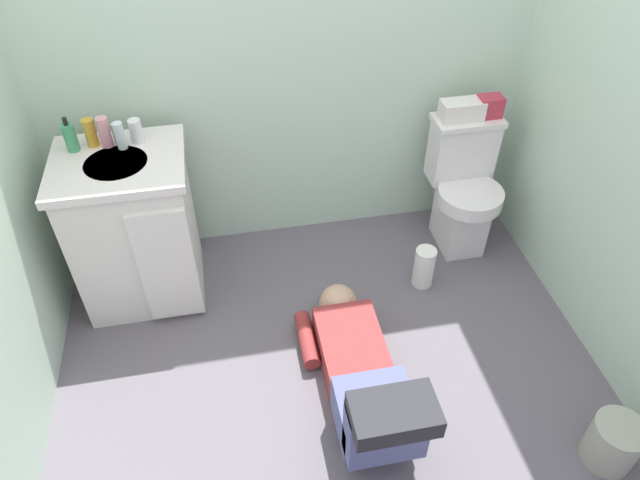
{
  "coord_description": "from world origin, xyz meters",
  "views": [
    {
      "loc": [
        -0.35,
        -1.63,
        2.27
      ],
      "look_at": [
        0.03,
        0.36,
        0.45
      ],
      "focal_mm": 32.36,
      "sensor_mm": 36.0,
      "label": 1
    }
  ],
  "objects_px": {
    "person_plumber": "(363,378)",
    "bottle_pink": "(104,132)",
    "toiletry_bag": "(490,106)",
    "faucet": "(115,134)",
    "paper_towel_roll": "(424,267)",
    "toilet": "(463,188)",
    "trash_can": "(613,442)",
    "vanity_cabinet": "(136,229)",
    "tissue_box": "(462,110)",
    "bottle_white": "(136,131)",
    "bottle_clear": "(120,136)",
    "soap_dispenser": "(70,137)",
    "bottle_amber": "(90,133)"
  },
  "relations": [
    {
      "from": "person_plumber",
      "to": "bottle_pink",
      "type": "bearing_deg",
      "value": 133.69
    },
    {
      "from": "person_plumber",
      "to": "toiletry_bag",
      "type": "bearing_deg",
      "value": 49.46
    },
    {
      "from": "faucet",
      "to": "paper_towel_roll",
      "type": "bearing_deg",
      "value": -15.08
    },
    {
      "from": "toilet",
      "to": "faucet",
      "type": "xyz_separation_m",
      "value": [
        -1.74,
        0.07,
        0.5
      ]
    },
    {
      "from": "toilet",
      "to": "trash_can",
      "type": "xyz_separation_m",
      "value": [
        0.13,
        -1.42,
        -0.25
      ]
    },
    {
      "from": "vanity_cabinet",
      "to": "tissue_box",
      "type": "distance_m",
      "value": 1.75
    },
    {
      "from": "bottle_white",
      "to": "bottle_pink",
      "type": "bearing_deg",
      "value": -177.66
    },
    {
      "from": "bottle_white",
      "to": "toiletry_bag",
      "type": "bearing_deg",
      "value": 0.89
    },
    {
      "from": "toiletry_bag",
      "to": "bottle_pink",
      "type": "height_order",
      "value": "bottle_pink"
    },
    {
      "from": "trash_can",
      "to": "paper_towel_roll",
      "type": "distance_m",
      "value": 1.18
    },
    {
      "from": "tissue_box",
      "to": "bottle_white",
      "type": "height_order",
      "value": "bottle_white"
    },
    {
      "from": "bottle_pink",
      "to": "bottle_white",
      "type": "distance_m",
      "value": 0.14
    },
    {
      "from": "tissue_box",
      "to": "trash_can",
      "type": "distance_m",
      "value": 1.67
    },
    {
      "from": "bottle_white",
      "to": "bottle_clear",
      "type": "bearing_deg",
      "value": -150.36
    },
    {
      "from": "toiletry_bag",
      "to": "bottle_white",
      "type": "bearing_deg",
      "value": -179.11
    },
    {
      "from": "soap_dispenser",
      "to": "bottle_white",
      "type": "height_order",
      "value": "soap_dispenser"
    },
    {
      "from": "bottle_amber",
      "to": "bottle_clear",
      "type": "relative_size",
      "value": 1.03
    },
    {
      "from": "bottle_pink",
      "to": "trash_can",
      "type": "relative_size",
      "value": 0.63
    },
    {
      "from": "person_plumber",
      "to": "bottle_white",
      "type": "xyz_separation_m",
      "value": [
        -0.85,
        1.03,
        0.7
      ]
    },
    {
      "from": "person_plumber",
      "to": "bottle_amber",
      "type": "bearing_deg",
      "value": 135.09
    },
    {
      "from": "bottle_clear",
      "to": "tissue_box",
      "type": "bearing_deg",
      "value": 2.24
    },
    {
      "from": "faucet",
      "to": "bottle_clear",
      "type": "relative_size",
      "value": 0.77
    },
    {
      "from": "person_plumber",
      "to": "toiletry_bag",
      "type": "distance_m",
      "value": 1.53
    },
    {
      "from": "bottle_clear",
      "to": "paper_towel_roll",
      "type": "relative_size",
      "value": 0.54
    },
    {
      "from": "bottle_pink",
      "to": "paper_towel_roll",
      "type": "distance_m",
      "value": 1.72
    },
    {
      "from": "vanity_cabinet",
      "to": "faucet",
      "type": "bearing_deg",
      "value": 91.31
    },
    {
      "from": "bottle_clear",
      "to": "faucet",
      "type": "bearing_deg",
      "value": 121.73
    },
    {
      "from": "paper_towel_roll",
      "to": "soap_dispenser",
      "type": "bearing_deg",
      "value": 167.27
    },
    {
      "from": "bottle_amber",
      "to": "trash_can",
      "type": "bearing_deg",
      "value": -37.08
    },
    {
      "from": "paper_towel_roll",
      "to": "bottle_white",
      "type": "bearing_deg",
      "value": 164.16
    },
    {
      "from": "vanity_cabinet",
      "to": "trash_can",
      "type": "relative_size",
      "value": 3.61
    },
    {
      "from": "person_plumber",
      "to": "paper_towel_roll",
      "type": "relative_size",
      "value": 4.48
    },
    {
      "from": "bottle_pink",
      "to": "bottle_white",
      "type": "height_order",
      "value": "bottle_pink"
    },
    {
      "from": "vanity_cabinet",
      "to": "bottle_white",
      "type": "height_order",
      "value": "bottle_white"
    },
    {
      "from": "bottle_amber",
      "to": "bottle_white",
      "type": "bearing_deg",
      "value": -2.53
    },
    {
      "from": "tissue_box",
      "to": "bottle_clear",
      "type": "bearing_deg",
      "value": -177.76
    },
    {
      "from": "vanity_cabinet",
      "to": "soap_dispenser",
      "type": "distance_m",
      "value": 0.52
    },
    {
      "from": "toilet",
      "to": "soap_dispenser",
      "type": "xyz_separation_m",
      "value": [
        -1.93,
        0.05,
        0.52
      ]
    },
    {
      "from": "faucet",
      "to": "paper_towel_roll",
      "type": "relative_size",
      "value": 0.42
    },
    {
      "from": "trash_can",
      "to": "bottle_clear",
      "type": "bearing_deg",
      "value": 141.88
    },
    {
      "from": "person_plumber",
      "to": "faucet",
      "type": "bearing_deg",
      "value": 132.13
    },
    {
      "from": "bottle_amber",
      "to": "toiletry_bag",
      "type": "bearing_deg",
      "value": 0.54
    },
    {
      "from": "trash_can",
      "to": "tissue_box",
      "type": "bearing_deg",
      "value": 96.44
    },
    {
      "from": "person_plumber",
      "to": "toilet",
      "type": "bearing_deg",
      "value": 50.41
    },
    {
      "from": "bottle_pink",
      "to": "soap_dispenser",
      "type": "bearing_deg",
      "value": -176.87
    },
    {
      "from": "bottle_pink",
      "to": "vanity_cabinet",
      "type": "bearing_deg",
      "value": -71.54
    },
    {
      "from": "tissue_box",
      "to": "bottle_pink",
      "type": "xyz_separation_m",
      "value": [
        -1.74,
        -0.03,
        0.09
      ]
    },
    {
      "from": "bottle_pink",
      "to": "paper_towel_roll",
      "type": "relative_size",
      "value": 0.6
    },
    {
      "from": "bottle_amber",
      "to": "paper_towel_roll",
      "type": "bearing_deg",
      "value": -14.19
    },
    {
      "from": "paper_towel_roll",
      "to": "bottle_amber",
      "type": "bearing_deg",
      "value": 165.81
    }
  ]
}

